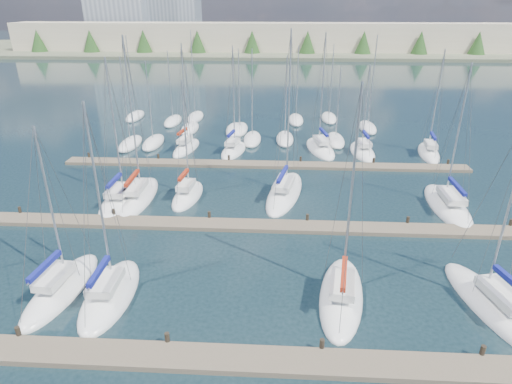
# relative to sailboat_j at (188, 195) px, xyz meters

# --- Properties ---
(ground) EXTENTS (400.00, 400.00, 0.00)m
(ground) POSITION_rel_sailboat_j_xyz_m (6.73, 38.57, -0.19)
(ground) COLOR #192C32
(ground) RESTS_ON ground
(dock_near) EXTENTS (44.00, 1.93, 1.10)m
(dock_near) POSITION_rel_sailboat_j_xyz_m (6.73, -19.41, -0.03)
(dock_near) COLOR #6B5E4C
(dock_near) RESTS_ON ground
(dock_mid) EXTENTS (44.00, 1.93, 1.10)m
(dock_mid) POSITION_rel_sailboat_j_xyz_m (6.73, -5.41, -0.03)
(dock_mid) COLOR #6B5E4C
(dock_mid) RESTS_ON ground
(dock_far) EXTENTS (44.00, 1.93, 1.10)m
(dock_far) POSITION_rel_sailboat_j_xyz_m (6.73, 8.59, -0.03)
(dock_far) COLOR #6B5E4C
(dock_far) RESTS_ON ground
(sailboat_j) EXTENTS (2.84, 6.67, 11.29)m
(sailboat_j) POSITION_rel_sailboat_j_xyz_m (0.00, 0.00, 0.00)
(sailboat_j) COLOR white
(sailboat_j) RESTS_ON ground
(sailboat_n) EXTENTS (3.24, 7.34, 13.00)m
(sailboat_n) POSITION_rel_sailboat_j_xyz_m (-2.99, 13.81, 0.01)
(sailboat_n) COLOR white
(sailboat_n) RESTS_ON ground
(sailboat_m) EXTENTS (3.07, 9.42, 12.93)m
(sailboat_m) POSITION_rel_sailboat_j_xyz_m (23.16, -0.85, -0.01)
(sailboat_m) COLOR white
(sailboat_m) RESTS_ON ground
(sailboat_h) EXTENTS (3.09, 7.90, 13.26)m
(sailboat_h) POSITION_rel_sailboat_j_xyz_m (-5.71, -1.43, -0.01)
(sailboat_h) COLOR white
(sailboat_h) RESTS_ON ground
(sailboat_f) EXTENTS (4.40, 9.45, 13.00)m
(sailboat_f) POSITION_rel_sailboat_j_xyz_m (21.07, -14.49, -0.01)
(sailboat_f) COLOR white
(sailboat_f) RESTS_ON ground
(sailboat_r) EXTENTS (3.28, 7.81, 12.57)m
(sailboat_r) POSITION_rel_sailboat_j_xyz_m (25.99, 13.61, 0.01)
(sailboat_r) COLOR white
(sailboat_r) RESTS_ON ground
(sailboat_q) EXTENTS (2.81, 7.42, 10.88)m
(sailboat_q) POSITION_rel_sailboat_j_xyz_m (18.26, 13.72, -0.01)
(sailboat_q) COLOR white
(sailboat_q) RESTS_ON ground
(sailboat_b) EXTENTS (3.12, 8.12, 11.14)m
(sailboat_b) POSITION_rel_sailboat_j_xyz_m (-5.02, -14.31, -0.01)
(sailboat_b) COLOR white
(sailboat_b) RESTS_ON ground
(sailboat_o) EXTENTS (3.53, 6.95, 12.69)m
(sailboat_o) POSITION_rel_sailboat_j_xyz_m (2.86, 13.18, 0.01)
(sailboat_o) COLOR white
(sailboat_o) RESTS_ON ground
(sailboat_k) EXTENTS (4.74, 10.60, 15.28)m
(sailboat_k) POSITION_rel_sailboat_j_xyz_m (8.93, 1.17, -0.00)
(sailboat_k) COLOR white
(sailboat_k) RESTS_ON ground
(sailboat_c) EXTENTS (2.91, 7.52, 12.60)m
(sailboat_c) POSITION_rel_sailboat_j_xyz_m (-1.77, -14.70, -0.01)
(sailboat_c) COLOR white
(sailboat_c) RESTS_ON ground
(sailboat_p) EXTENTS (4.21, 8.76, 14.18)m
(sailboat_p) POSITION_rel_sailboat_j_xyz_m (13.33, 14.57, -0.00)
(sailboat_p) COLOR white
(sailboat_p) RESTS_ON ground
(sailboat_d) EXTENTS (3.92, 8.63, 13.61)m
(sailboat_d) POSITION_rel_sailboat_j_xyz_m (12.30, -14.03, -0.00)
(sailboat_d) COLOR white
(sailboat_d) RESTS_ON ground
(sailboat_i) EXTENTS (2.72, 9.20, 14.84)m
(sailboat_i) POSITION_rel_sailboat_j_xyz_m (-4.40, -0.57, 0.00)
(sailboat_i) COLOR white
(sailboat_i) RESTS_ON ground
(distant_boats) EXTENTS (36.93, 20.75, 13.30)m
(distant_boats) POSITION_rel_sailboat_j_xyz_m (2.39, 22.34, 0.11)
(distant_boats) COLOR #9EA0A5
(distant_boats) RESTS_ON ground
(shoreline) EXTENTS (400.00, 60.00, 38.00)m
(shoreline) POSITION_rel_sailboat_j_xyz_m (-6.56, 128.34, 7.26)
(shoreline) COLOR #666B51
(shoreline) RESTS_ON ground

